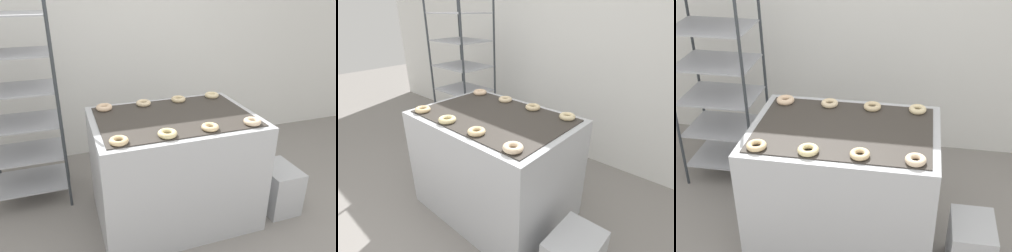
% 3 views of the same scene
% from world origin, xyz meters
% --- Properties ---
extents(ground_plane, '(14.00, 14.00, 0.00)m').
position_xyz_m(ground_plane, '(0.00, 0.00, 0.00)').
color(ground_plane, gray).
extents(wall_back, '(8.00, 0.05, 2.80)m').
position_xyz_m(wall_back, '(0.00, 2.12, 1.40)').
color(wall_back, white).
rests_on(wall_back, ground_plane).
extents(fryer_machine, '(1.28, 0.89, 0.93)m').
position_xyz_m(fryer_machine, '(0.00, 0.70, 0.46)').
color(fryer_machine, '#B7BABF').
rests_on(fryer_machine, ground_plane).
extents(baking_rack_cart, '(0.65, 0.51, 1.81)m').
position_xyz_m(baking_rack_cart, '(-1.16, 1.35, 0.92)').
color(baking_rack_cart, '#33383D').
rests_on(baking_rack_cart, ground_plane).
extents(donut_near_left, '(0.13, 0.13, 0.04)m').
position_xyz_m(donut_near_left, '(-0.50, 0.36, 0.95)').
color(donut_near_left, beige).
rests_on(donut_near_left, fryer_machine).
extents(donut_near_midleft, '(0.13, 0.13, 0.04)m').
position_xyz_m(donut_near_midleft, '(-0.17, 0.37, 0.95)').
color(donut_near_midleft, beige).
rests_on(donut_near_midleft, fryer_machine).
extents(donut_near_midright, '(0.12, 0.12, 0.04)m').
position_xyz_m(donut_near_midright, '(0.15, 0.37, 0.95)').
color(donut_near_midright, beige).
rests_on(donut_near_midright, fryer_machine).
extents(donut_near_right, '(0.13, 0.13, 0.04)m').
position_xyz_m(donut_near_right, '(0.49, 0.36, 0.95)').
color(donut_near_right, beige).
rests_on(donut_near_right, fryer_machine).
extents(donut_far_left, '(0.13, 0.13, 0.04)m').
position_xyz_m(donut_far_left, '(-0.49, 1.01, 0.95)').
color(donut_far_left, beige).
rests_on(donut_far_left, fryer_machine).
extents(donut_far_midleft, '(0.12, 0.12, 0.04)m').
position_xyz_m(donut_far_midleft, '(-0.16, 1.02, 0.95)').
color(donut_far_midleft, beige).
rests_on(donut_far_midleft, fryer_machine).
extents(donut_far_midright, '(0.13, 0.13, 0.04)m').
position_xyz_m(donut_far_midright, '(0.15, 1.02, 0.95)').
color(donut_far_midright, beige).
rests_on(donut_far_midright, fryer_machine).
extents(donut_far_right, '(0.13, 0.13, 0.04)m').
position_xyz_m(donut_far_right, '(0.48, 1.03, 0.95)').
color(donut_far_right, beige).
rests_on(donut_far_right, fryer_machine).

